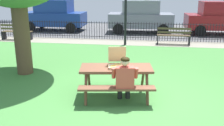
# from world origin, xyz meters

# --- Properties ---
(ground) EXTENTS (28.00, 11.59, 0.02)m
(ground) POSITION_xyz_m (0.00, 1.80, -0.01)
(ground) COLOR #43813D
(cobblestone_walkway) EXTENTS (28.00, 1.40, 0.01)m
(cobblestone_walkway) POSITION_xyz_m (0.00, 6.89, -0.00)
(cobblestone_walkway) COLOR gray
(street_asphalt) EXTENTS (28.00, 6.40, 0.01)m
(street_asphalt) POSITION_xyz_m (0.00, 10.79, -0.01)
(street_asphalt) COLOR #515154
(picnic_table_foreground) EXTENTS (2.00, 1.73, 0.79)m
(picnic_table_foreground) POSITION_xyz_m (-0.57, 0.13, 0.60)
(picnic_table_foreground) COLOR brown
(picnic_table_foreground) RESTS_ON ground
(pizza_box_open) EXTENTS (0.53, 0.60, 0.49)m
(pizza_box_open) POSITION_xyz_m (-0.55, 0.18, 0.86)
(pizza_box_open) COLOR tan
(pizza_box_open) RESTS_ON picnic_table_foreground
(adult_at_table) EXTENTS (0.63, 0.63, 1.19)m
(adult_at_table) POSITION_xyz_m (-0.31, -0.34, 0.66)
(adult_at_table) COLOR #252525
(adult_at_table) RESTS_ON ground
(iron_fence_streetside) EXTENTS (18.78, 0.03, 0.96)m
(iron_fence_streetside) POSITION_xyz_m (0.00, 7.59, 0.49)
(iron_fence_streetside) COLOR black
(iron_fence_streetside) RESTS_ON ground
(park_bench_left) EXTENTS (1.60, 0.46, 0.85)m
(park_bench_left) POSITION_xyz_m (-6.80, 6.75, 0.42)
(park_bench_left) COLOR brown
(park_bench_left) RESTS_ON ground
(park_bench_center) EXTENTS (1.61, 0.49, 0.85)m
(park_bench_center) POSITION_xyz_m (1.41, 6.75, 0.42)
(park_bench_center) COLOR brown
(park_bench_center) RESTS_ON ground
(parked_car_far_left) EXTENTS (3.92, 1.88, 1.98)m
(parked_car_far_left) POSITION_xyz_m (-5.89, 10.13, 1.01)
(parked_car_far_left) COLOR navy
(parked_car_far_left) RESTS_ON ground
(parked_car_left) EXTENTS (3.99, 2.02, 1.98)m
(parked_car_left) POSITION_xyz_m (-0.34, 10.13, 1.01)
(parked_car_left) COLOR gray
(parked_car_left) RESTS_ON ground
(parked_car_center) EXTENTS (4.46, 2.02, 1.94)m
(parked_car_center) POSITION_xyz_m (4.56, 10.13, 1.01)
(parked_car_center) COLOR maroon
(parked_car_center) RESTS_ON ground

